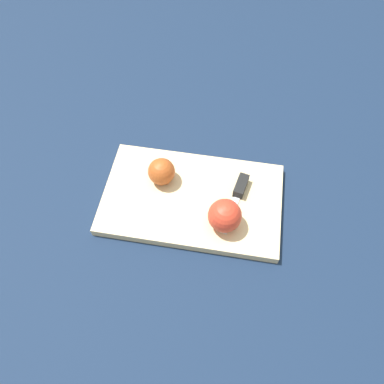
{
  "coord_description": "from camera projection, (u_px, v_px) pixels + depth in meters",
  "views": [
    {
      "loc": [
        0.07,
        -0.46,
        0.78
      ],
      "look_at": [
        0.0,
        0.0,
        0.04
      ],
      "focal_mm": 35.0,
      "sensor_mm": 36.0,
      "label": 1
    }
  ],
  "objects": [
    {
      "name": "knife",
      "position": [
        240.0,
        189.0,
        0.88
      ],
      "size": [
        0.05,
        0.16,
        0.02
      ],
      "rotation": [
        0.0,
        0.0,
        -1.79
      ],
      "color": "silver",
      "rests_on": "cutting_board"
    },
    {
      "name": "apple_half_left",
      "position": [
        162.0,
        171.0,
        0.88
      ],
      "size": [
        0.06,
        0.06,
        0.06
      ],
      "rotation": [
        0.0,
        0.0,
        1.43
      ],
      "color": "#AD4C1E",
      "rests_on": "cutting_board"
    },
    {
      "name": "apple_half_right",
      "position": [
        225.0,
        216.0,
        0.81
      ],
      "size": [
        0.07,
        0.07,
        0.07
      ],
      "rotation": [
        0.0,
        0.0,
        0.39
      ],
      "color": "red",
      "rests_on": "cutting_board"
    },
    {
      "name": "ground_plane",
      "position": [
        192.0,
        201.0,
        0.9
      ],
      "size": [
        4.0,
        4.0,
        0.0
      ],
      "primitive_type": "plane",
      "color": "#14233D"
    },
    {
      "name": "cutting_board",
      "position": [
        192.0,
        199.0,
        0.89
      ],
      "size": [
        0.43,
        0.26,
        0.02
      ],
      "color": "#D1B789",
      "rests_on": "ground_plane"
    }
  ]
}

